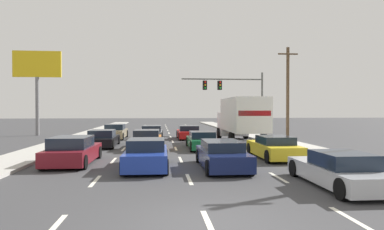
# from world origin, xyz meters

# --- Properties ---
(ground_plane) EXTENTS (140.00, 140.00, 0.00)m
(ground_plane) POSITION_xyz_m (0.00, 25.00, 0.00)
(ground_plane) COLOR #3D3D3F
(sidewalk_right) EXTENTS (2.54, 80.00, 0.14)m
(sidewalk_right) POSITION_xyz_m (8.22, 20.00, 0.07)
(sidewalk_right) COLOR #B2AFA8
(sidewalk_right) RESTS_ON ground_plane
(sidewalk_left) EXTENTS (2.54, 80.00, 0.14)m
(sidewalk_left) POSITION_xyz_m (-8.22, 20.00, 0.07)
(sidewalk_left) COLOR #B2AFA8
(sidewalk_left) RESTS_ON ground_plane
(lane_markings) EXTENTS (6.94, 57.00, 0.01)m
(lane_markings) POSITION_xyz_m (-0.00, 22.50, 0.00)
(lane_markings) COLOR silver
(lane_markings) RESTS_ON ground_plane
(car_tan) EXTENTS (1.92, 4.56, 1.29)m
(car_tan) POSITION_xyz_m (-4.96, 23.22, 0.59)
(car_tan) COLOR tan
(car_tan) RESTS_ON ground_plane
(car_black) EXTENTS (1.93, 4.52, 1.18)m
(car_black) POSITION_xyz_m (-4.98, 16.63, 0.53)
(car_black) COLOR black
(car_black) RESTS_ON ground_plane
(car_maroon) EXTENTS (2.03, 4.52, 1.31)m
(car_maroon) POSITION_xyz_m (-5.18, 9.09, 0.61)
(car_maroon) COLOR maroon
(car_maroon) RESTS_ON ground_plane
(car_gray) EXTENTS (1.99, 4.65, 1.17)m
(car_gray) POSITION_xyz_m (-1.72, 22.93, 0.55)
(car_gray) COLOR slate
(car_gray) RESTS_ON ground_plane
(car_orange) EXTENTS (2.00, 4.60, 1.26)m
(car_orange) POSITION_xyz_m (-1.89, 15.11, 0.57)
(car_orange) COLOR orange
(car_orange) RESTS_ON ground_plane
(car_blue) EXTENTS (1.92, 4.38, 1.30)m
(car_blue) POSITION_xyz_m (-1.65, 7.46, 0.59)
(car_blue) COLOR #1E389E
(car_blue) RESTS_ON ground_plane
(car_red) EXTENTS (1.96, 4.09, 1.17)m
(car_red) POSITION_xyz_m (1.49, 22.38, 0.54)
(car_red) COLOR red
(car_red) RESTS_ON ground_plane
(car_green) EXTENTS (1.88, 4.50, 1.14)m
(car_green) POSITION_xyz_m (1.72, 14.73, 0.53)
(car_green) COLOR #196B38
(car_green) RESTS_ON ground_plane
(car_navy) EXTENTS (1.91, 4.58, 1.21)m
(car_navy) POSITION_xyz_m (1.65, 7.22, 0.58)
(car_navy) COLOR #141E4C
(car_navy) RESTS_ON ground_plane
(box_truck) EXTENTS (2.75, 8.33, 3.46)m
(box_truck) POSITION_xyz_m (5.32, 18.78, 1.99)
(box_truck) COLOR white
(box_truck) RESTS_ON ground_plane
(car_yellow) EXTENTS (1.91, 4.51, 1.19)m
(car_yellow) POSITION_xyz_m (4.97, 10.05, 0.55)
(car_yellow) COLOR yellow
(car_yellow) RESTS_ON ground_plane
(car_silver) EXTENTS (1.87, 4.64, 1.18)m
(car_silver) POSITION_xyz_m (4.88, 3.31, 0.54)
(car_silver) COLOR #B7BABF
(car_silver) RESTS_ON ground_plane
(traffic_signal_mast) EXTENTS (8.69, 0.69, 6.52)m
(traffic_signal_mast) POSITION_xyz_m (6.24, 28.04, 4.71)
(traffic_signal_mast) COLOR #595B56
(traffic_signal_mast) RESTS_ON ground_plane
(utility_pole_mid) EXTENTS (1.80, 0.28, 8.16)m
(utility_pole_mid) POSITION_xyz_m (10.44, 22.26, 4.22)
(utility_pole_mid) COLOR brown
(utility_pole_mid) RESTS_ON ground_plane
(roadside_billboard) EXTENTS (4.64, 0.36, 8.39)m
(roadside_billboard) POSITION_xyz_m (-13.11, 27.78, 6.09)
(roadside_billboard) COLOR slate
(roadside_billboard) RESTS_ON ground_plane
(pedestrian_near_corner) EXTENTS (0.38, 0.38, 1.70)m
(pedestrian_near_corner) POSITION_xyz_m (8.21, 21.74, 0.99)
(pedestrian_near_corner) COLOR #1E233F
(pedestrian_near_corner) RESTS_ON sidewalk_right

